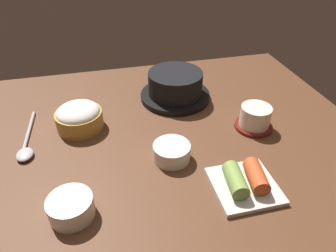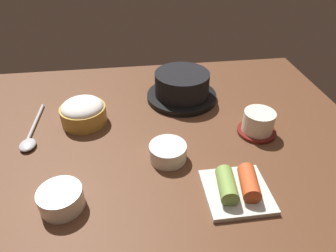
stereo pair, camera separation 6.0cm
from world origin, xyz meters
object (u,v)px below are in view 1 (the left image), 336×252
at_px(stone_pot, 175,86).
at_px(banchan_cup_center, 172,152).
at_px(tea_cup_with_saucer, 255,118).
at_px(spoon, 26,146).
at_px(rice_bowl, 79,117).
at_px(side_bowl_near, 71,207).
at_px(kimchi_plate, 245,182).

bearing_deg(stone_pot, banchan_cup_center, -106.41).
xyz_separation_m(stone_pot, banchan_cup_center, (-0.07, -0.25, -0.02)).
height_order(tea_cup_with_saucer, spoon, tea_cup_with_saucer).
distance_m(rice_bowl, side_bowl_near, 0.27).
bearing_deg(kimchi_plate, stone_pot, 96.85).
bearing_deg(rice_bowl, banchan_cup_center, -41.04).
distance_m(banchan_cup_center, kimchi_plate, 0.16).
bearing_deg(tea_cup_with_saucer, rice_bowl, 166.18).
relative_size(stone_pot, rice_bowl, 1.73).
bearing_deg(side_bowl_near, banchan_cup_center, 26.38).
relative_size(rice_bowl, spoon, 0.57).
bearing_deg(rice_bowl, spoon, -155.28).
bearing_deg(rice_bowl, side_bowl_near, -93.69).
height_order(rice_bowl, kimchi_plate, rice_bowl).
relative_size(rice_bowl, tea_cup_with_saucer, 1.23).
xyz_separation_m(kimchi_plate, spoon, (-0.43, 0.23, -0.01)).
bearing_deg(stone_pot, kimchi_plate, -83.15).
xyz_separation_m(tea_cup_with_saucer, spoon, (-0.54, 0.05, -0.02)).
distance_m(kimchi_plate, spoon, 0.48).
xyz_separation_m(stone_pot, tea_cup_with_saucer, (0.15, -0.18, -0.01)).
xyz_separation_m(banchan_cup_center, kimchi_plate, (0.12, -0.12, -0.00)).
bearing_deg(rice_bowl, kimchi_plate, -42.56).
bearing_deg(stone_pot, rice_bowl, -162.83).
bearing_deg(side_bowl_near, kimchi_plate, -2.30).
relative_size(tea_cup_with_saucer, side_bowl_near, 1.14).
xyz_separation_m(side_bowl_near, spoon, (-0.10, 0.21, -0.01)).
relative_size(banchan_cup_center, side_bowl_near, 1.00).
height_order(banchan_cup_center, kimchi_plate, kimchi_plate).
xyz_separation_m(kimchi_plate, side_bowl_near, (-0.32, 0.01, 0.00)).
xyz_separation_m(banchan_cup_center, side_bowl_near, (-0.21, -0.10, 0.00)).
distance_m(banchan_cup_center, side_bowl_near, 0.23).
height_order(tea_cup_with_saucer, banchan_cup_center, tea_cup_with_saucer).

